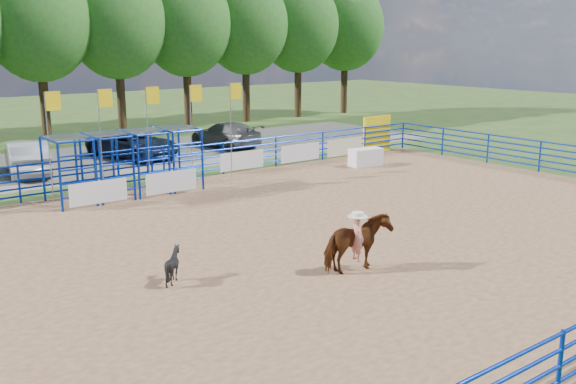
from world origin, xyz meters
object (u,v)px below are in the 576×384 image
object	(u,v)px
car_b	(27,157)
car_d	(225,135)
car_c	(133,144)
announcer_table	(366,157)
calf	(173,265)
horse_and_rider	(357,241)

from	to	relation	value
car_b	car_d	bearing A→B (deg)	-163.77
car_c	car_d	world-z (taller)	car_c
announcer_table	car_d	distance (m)	9.48
car_d	calf	bearing A→B (deg)	48.27
car_b	car_c	world-z (taller)	car_b
announcer_table	calf	bearing A→B (deg)	-150.81
car_b	car_d	world-z (taller)	car_b
horse_and_rider	car_c	bearing A→B (deg)	82.67
horse_and_rider	car_c	world-z (taller)	horse_and_rider
car_c	car_d	bearing A→B (deg)	-16.94
announcer_table	car_c	world-z (taller)	car_c
calf	car_c	distance (m)	18.67
horse_and_rider	car_b	size ratio (longest dim) A/B	0.47
horse_and_rider	calf	world-z (taller)	horse_and_rider
announcer_table	horse_and_rider	size ratio (longest dim) A/B	0.72
announcer_table	car_b	distance (m)	15.93
announcer_table	horse_and_rider	xyz separation A→B (m)	(-10.60, -10.58, 0.41)
horse_and_rider	car_b	bearing A→B (deg)	99.65
calf	car_c	world-z (taller)	car_c
calf	car_b	size ratio (longest dim) A/B	0.19
announcer_table	car_d	xyz separation A→B (m)	(-2.34, 9.19, 0.28)
car_d	car_b	bearing A→B (deg)	-0.31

